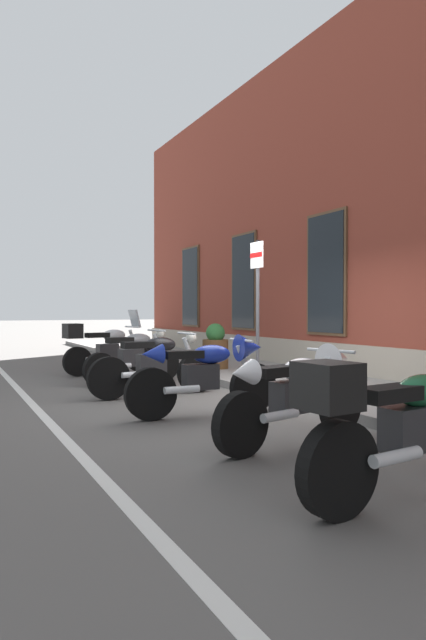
# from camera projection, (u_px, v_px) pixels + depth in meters

# --- Properties ---
(ground_plane) EXTENTS (140.00, 140.00, 0.00)m
(ground_plane) POSITION_uv_depth(u_px,v_px,m) (261.00, 398.00, 8.04)
(ground_plane) COLOR #565451
(sidewalk) EXTENTS (29.10, 2.64, 0.13)m
(sidewalk) POSITION_uv_depth(u_px,v_px,m) (328.00, 388.00, 8.64)
(sidewalk) COLOR slate
(sidewalk) RESTS_ON ground_plane
(lane_stripe) EXTENTS (29.10, 0.12, 0.01)m
(lane_stripe) POSITION_uv_depth(u_px,v_px,m) (45.00, 417.00, 6.58)
(lane_stripe) COLOR silver
(lane_stripe) RESTS_ON ground_plane
(motorcycle_silver_touring) EXTENTS (0.73, 2.03, 1.37)m
(motorcycle_silver_touring) POSITION_uv_depth(u_px,v_px,m) (105.00, 347.00, 11.07)
(motorcycle_silver_touring) COLOR black
(motorcycle_silver_touring) RESTS_ON ground_plane
(motorcycle_grey_naked) EXTENTS (0.66, 1.95, 0.99)m
(motorcycle_grey_naked) POSITION_uv_depth(u_px,v_px,m) (134.00, 357.00, 9.68)
(motorcycle_grey_naked) COLOR black
(motorcycle_grey_naked) RESTS_ON ground_plane
(motorcycle_black_naked) EXTENTS (0.62, 2.14, 0.99)m
(motorcycle_black_naked) POSITION_uv_depth(u_px,v_px,m) (156.00, 365.00, 8.23)
(motorcycle_black_naked) COLOR black
(motorcycle_black_naked) RESTS_ON ground_plane
(motorcycle_blue_sport) EXTENTS (0.62, 2.07, 1.03)m
(motorcycle_blue_sport) POSITION_uv_depth(u_px,v_px,m) (210.00, 372.00, 6.71)
(motorcycle_blue_sport) COLOR black
(motorcycle_blue_sport) RESTS_ON ground_plane
(motorcycle_white_sport) EXTENTS (0.73, 2.07, 1.00)m
(motorcycle_white_sport) POSITION_uv_depth(u_px,v_px,m) (301.00, 389.00, 5.30)
(motorcycle_white_sport) COLOR black
(motorcycle_white_sport) RESTS_ON ground_plane
(motorcycle_green_touring) EXTENTS (0.64, 2.17, 1.31)m
(motorcycle_green_touring) POSITION_uv_depth(u_px,v_px,m) (404.00, 423.00, 3.71)
(motorcycle_green_touring) COLOR black
(motorcycle_green_touring) RESTS_ON ground_plane
(parking_sign) EXTENTS (0.36, 0.07, 2.40)m
(parking_sign) POSITION_uv_depth(u_px,v_px,m) (257.00, 290.00, 8.85)
(parking_sign) COLOR #4C4C51
(parking_sign) RESTS_ON sidewalk
(barrel_planter) EXTENTS (0.57, 0.57, 0.94)m
(barrel_planter) POSITION_uv_depth(u_px,v_px,m) (215.00, 349.00, 10.99)
(barrel_planter) COLOR brown
(barrel_planter) RESTS_ON sidewalk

